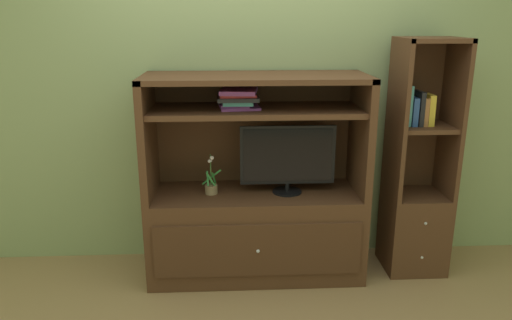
% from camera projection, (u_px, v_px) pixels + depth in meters
% --- Properties ---
extents(ground_plane, '(8.00, 8.00, 0.00)m').
position_uv_depth(ground_plane, '(259.00, 300.00, 3.24)').
color(ground_plane, '#99754C').
extents(painted_rear_wall, '(6.00, 0.10, 2.80)m').
position_uv_depth(painted_rear_wall, '(253.00, 75.00, 3.56)').
color(painted_rear_wall, '#8C9E6B').
rests_on(painted_rear_wall, ground_plane).
extents(media_console, '(1.51, 0.60, 1.44)m').
position_uv_depth(media_console, '(256.00, 211.00, 3.49)').
color(media_console, '#4C2D1C').
rests_on(media_console, ground_plane).
extents(tv_monitor, '(0.66, 0.21, 0.48)m').
position_uv_depth(tv_monitor, '(288.00, 158.00, 3.36)').
color(tv_monitor, black).
rests_on(tv_monitor, media_console).
extents(potted_plant, '(0.14, 0.09, 0.29)m').
position_uv_depth(potted_plant, '(211.00, 186.00, 3.40)').
color(potted_plant, '#8C7251').
rests_on(potted_plant, media_console).
extents(magazine_stack, '(0.29, 0.33, 0.13)m').
position_uv_depth(magazine_stack, '(238.00, 98.00, 3.25)').
color(magazine_stack, purple).
rests_on(magazine_stack, media_console).
extents(bookshelf_tall, '(0.42, 0.41, 1.68)m').
position_uv_depth(bookshelf_tall, '(416.00, 195.00, 3.53)').
color(bookshelf_tall, '#4C2D1C').
rests_on(bookshelf_tall, ground_plane).
extents(upright_book_row, '(0.20, 0.16, 0.28)m').
position_uv_depth(upright_book_row, '(417.00, 109.00, 3.34)').
color(upright_book_row, teal).
rests_on(upright_book_row, bookshelf_tall).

